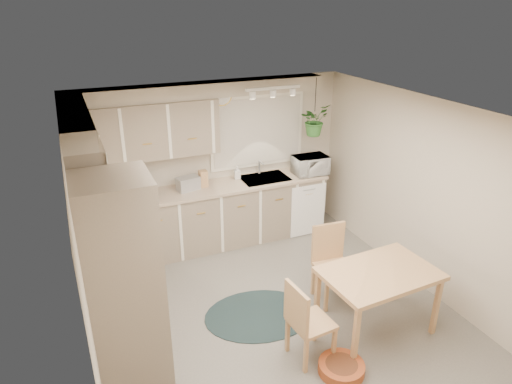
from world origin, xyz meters
TOP-DOWN VIEW (x-y plane):
  - floor at (0.00, 0.00)m, footprint 4.20×4.20m
  - ceiling at (0.00, 0.00)m, footprint 4.20×4.20m
  - wall_back at (0.00, 2.10)m, footprint 4.00×0.04m
  - wall_front at (0.00, -2.10)m, footprint 4.00×0.04m
  - wall_left at (-2.00, 0.00)m, footprint 0.04×4.20m
  - wall_right at (2.00, 0.00)m, footprint 0.04×4.20m
  - base_cab_left at (-1.70, 0.88)m, footprint 0.60×1.85m
  - base_cab_back at (-0.20, 1.80)m, footprint 3.60×0.60m
  - counter_left at (-1.69, 0.88)m, footprint 0.64×1.89m
  - counter_back at (-0.20, 1.79)m, footprint 3.64×0.64m
  - oven_stack at (-1.68, -0.38)m, footprint 0.65×0.65m
  - wall_oven_face at (-1.35, -0.38)m, footprint 0.02×0.56m
  - upper_cab_left at (-1.82, 1.00)m, footprint 0.35×2.00m
  - upper_cab_back at (-1.00, 1.93)m, footprint 2.00×0.35m
  - soffit_left at (-1.85, 1.00)m, footprint 0.30×2.00m
  - soffit_back at (-0.20, 1.95)m, footprint 3.60×0.30m
  - cooktop at (-1.68, 0.30)m, footprint 0.52×0.58m
  - range_hood at (-1.70, 0.30)m, footprint 0.40×0.60m
  - window_blinds at (0.70, 2.07)m, footprint 1.40×0.02m
  - window_frame at (0.70, 2.08)m, footprint 1.50×0.02m
  - sink at (0.70, 1.80)m, footprint 0.70×0.48m
  - dishwasher_front at (1.30, 1.49)m, footprint 0.58×0.02m
  - track_light_bar at (0.70, 1.55)m, footprint 0.80×0.04m
  - wall_clock at (0.15, 2.07)m, footprint 0.30×0.03m
  - dining_table at (0.90, -0.75)m, footprint 1.25×0.87m
  - chair_left at (0.04, -0.83)m, footprint 0.45×0.45m
  - chair_back at (0.77, -0.10)m, footprint 0.48×0.48m
  - braided_rug at (-0.18, -0.03)m, footprint 1.45×1.20m
  - pet_bed at (0.21, -1.16)m, footprint 0.53×0.53m
  - microwave at (1.42, 1.70)m, footprint 0.53×0.30m
  - soap_bottle at (0.32, 1.95)m, footprint 0.12×0.21m
  - hanging_plant at (1.45, 1.70)m, footprint 0.56×0.58m
  - coffee_maker at (-1.09, 1.80)m, footprint 0.18×0.22m
  - toaster at (-0.47, 1.82)m, footprint 0.34×0.24m
  - knife_block at (-0.24, 1.85)m, footprint 0.12×0.12m

SIDE VIEW (x-z plane):
  - floor at x=0.00m, z-range 0.00..0.00m
  - braided_rug at x=-0.18m, z-range 0.00..0.01m
  - pet_bed at x=0.21m, z-range 0.00..0.11m
  - dining_table at x=0.90m, z-range 0.00..0.76m
  - dishwasher_front at x=1.30m, z-range 0.01..0.84m
  - chair_left at x=0.04m, z-range 0.00..0.89m
  - base_cab_left at x=-1.70m, z-range 0.00..0.90m
  - base_cab_back at x=-0.20m, z-range 0.00..0.90m
  - chair_back at x=0.77m, z-range 0.00..0.95m
  - sink at x=0.70m, z-range 0.85..0.95m
  - counter_left at x=-1.69m, z-range 0.90..0.94m
  - counter_back at x=-0.20m, z-range 0.90..0.94m
  - cooktop at x=-1.68m, z-range 0.93..0.95m
  - soap_bottle at x=0.32m, z-range 0.94..1.03m
  - toaster at x=-0.47m, z-range 0.94..1.13m
  - oven_stack at x=-1.68m, z-range 0.00..2.10m
  - wall_oven_face at x=-1.35m, z-range 0.76..1.34m
  - knife_block at x=-0.24m, z-range 0.94..1.18m
  - coffee_maker at x=-1.09m, z-range 0.94..1.24m
  - microwave at x=1.42m, z-range 0.94..1.29m
  - wall_back at x=0.00m, z-range 0.00..2.40m
  - wall_front at x=0.00m, z-range 0.00..2.40m
  - wall_left at x=-2.00m, z-range 0.00..2.40m
  - wall_right at x=2.00m, z-range 0.00..2.40m
  - range_hood at x=-1.70m, z-range 1.33..1.47m
  - window_blinds at x=0.70m, z-range 1.10..2.10m
  - window_frame at x=0.70m, z-range 1.05..2.15m
  - hanging_plant at x=1.45m, z-range 1.55..1.91m
  - upper_cab_left at x=-1.82m, z-range 1.45..2.20m
  - upper_cab_back at x=-1.00m, z-range 1.45..2.20m
  - wall_clock at x=0.15m, z-range 2.03..2.33m
  - soffit_left at x=-1.85m, z-range 2.20..2.40m
  - soffit_back at x=-0.20m, z-range 2.20..2.40m
  - track_light_bar at x=0.70m, z-range 2.31..2.35m
  - ceiling at x=0.00m, z-range 2.40..2.40m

